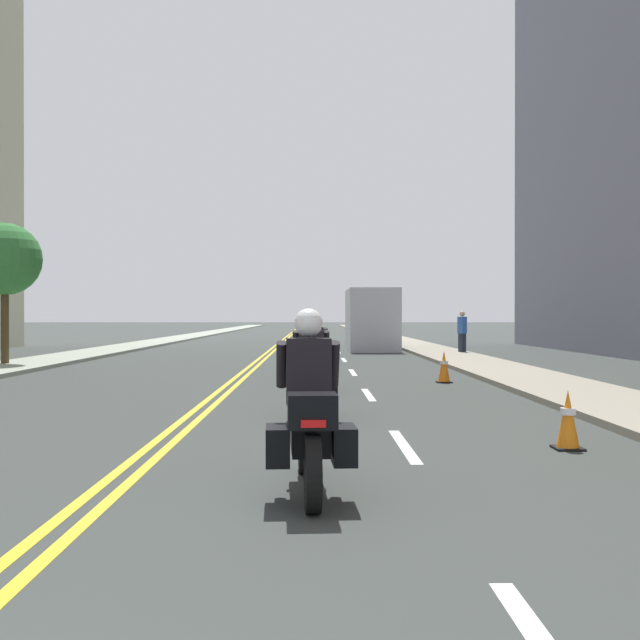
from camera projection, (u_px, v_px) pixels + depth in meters
name	position (u px, v px, depth m)	size (l,w,h in m)	color
ground_plane	(284.00, 340.00, 49.29)	(264.00, 264.00, 0.00)	#333936
sidewalk_left	(174.00, 339.00, 49.22)	(2.33, 144.00, 0.12)	gray
sidewalk_right	(394.00, 339.00, 49.36)	(2.33, 144.00, 0.12)	gray
centreline_yellow_inner	(282.00, 340.00, 49.29)	(0.12, 132.00, 0.01)	yellow
centreline_yellow_outer	(286.00, 340.00, 49.29)	(0.12, 132.00, 0.01)	yellow
lane_dashes_white	(341.00, 355.00, 30.32)	(0.14, 56.40, 0.01)	silver
motorcycle_0	(309.00, 420.00, 6.80)	(0.78, 2.21, 1.66)	black
motorcycle_1	(311.00, 375.00, 11.86)	(0.77, 2.28, 1.63)	black
motorcycle_2	(314.00, 360.00, 16.16)	(0.78, 2.24, 1.61)	black
motorcycle_3	(308.00, 351.00, 20.33)	(0.78, 2.20, 1.65)	black
motorcycle_4	(311.00, 344.00, 24.71)	(0.77, 2.28, 1.67)	black
motorcycle_5	(308.00, 340.00, 29.38)	(0.77, 2.17, 1.59)	black
traffic_cone_0	(444.00, 367.00, 18.07)	(0.36, 0.36, 0.76)	black
traffic_cone_1	(568.00, 420.00, 9.07)	(0.34, 0.34, 0.71)	black
pedestrian_0	(462.00, 332.00, 31.01)	(0.35, 0.42, 1.78)	#222837
street_tree_0	(5.00, 260.00, 23.54)	(2.24, 2.24, 4.46)	#493A21
parked_truck	(370.00, 322.00, 35.69)	(2.20, 6.50, 2.80)	silver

